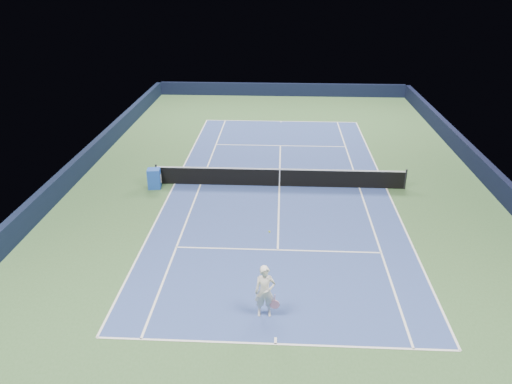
{
  "coord_description": "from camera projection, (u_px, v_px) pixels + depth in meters",
  "views": [
    {
      "loc": [
        0.04,
        -23.69,
        10.39
      ],
      "look_at": [
        -1.06,
        -3.0,
        1.0
      ],
      "focal_mm": 35.0,
      "sensor_mm": 36.0,
      "label": 1
    }
  ],
  "objects": [
    {
      "name": "ground",
      "position": [
        279.0,
        186.0,
        25.84
      ],
      "size": [
        40.0,
        40.0,
        0.0
      ],
      "primitive_type": "plane",
      "color": "#36572F",
      "rests_on": "ground"
    },
    {
      "name": "wall_far",
      "position": [
        282.0,
        90.0,
        43.64
      ],
      "size": [
        22.0,
        0.35,
        1.1
      ],
      "primitive_type": "cube",
      "color": "black",
      "rests_on": "ground"
    },
    {
      "name": "wall_right",
      "position": [
        494.0,
        181.0,
        25.09
      ],
      "size": [
        0.35,
        40.0,
        1.1
      ],
      "primitive_type": "cube",
      "color": "black",
      "rests_on": "ground"
    },
    {
      "name": "wall_left",
      "position": [
        73.0,
        172.0,
        26.13
      ],
      "size": [
        0.35,
        40.0,
        1.1
      ],
      "primitive_type": "cube",
      "color": "#111933",
      "rests_on": "ground"
    },
    {
      "name": "court_surface",
      "position": [
        279.0,
        186.0,
        25.84
      ],
      "size": [
        10.97,
        23.77,
        0.01
      ],
      "primitive_type": "cube",
      "color": "navy",
      "rests_on": "ground"
    },
    {
      "name": "baseline_far",
      "position": [
        281.0,
        121.0,
        36.65
      ],
      "size": [
        10.97,
        0.08,
        0.0
      ],
      "primitive_type": "cube",
      "color": "white",
      "rests_on": "ground"
    },
    {
      "name": "baseline_near",
      "position": [
        275.0,
        344.0,
        15.03
      ],
      "size": [
        10.97,
        0.08,
        0.0
      ],
      "primitive_type": "cube",
      "color": "white",
      "rests_on": "ground"
    },
    {
      "name": "sideline_doubles_right",
      "position": [
        386.0,
        188.0,
        25.57
      ],
      "size": [
        0.08,
        23.77,
        0.0
      ],
      "primitive_type": "cube",
      "color": "white",
      "rests_on": "ground"
    },
    {
      "name": "sideline_doubles_left",
      "position": [
        175.0,
        184.0,
        26.1
      ],
      "size": [
        0.08,
        23.77,
        0.0
      ],
      "primitive_type": "cube",
      "color": "white",
      "rests_on": "ground"
    },
    {
      "name": "sideline_singles_right",
      "position": [
        359.0,
        188.0,
        25.64
      ],
      "size": [
        0.08,
        23.77,
        0.0
      ],
      "primitive_type": "cube",
      "color": "white",
      "rests_on": "ground"
    },
    {
      "name": "sideline_singles_left",
      "position": [
        201.0,
        184.0,
        26.03
      ],
      "size": [
        0.08,
        23.77,
        0.0
      ],
      "primitive_type": "cube",
      "color": "white",
      "rests_on": "ground"
    },
    {
      "name": "service_line_far",
      "position": [
        280.0,
        146.0,
        31.66
      ],
      "size": [
        8.23,
        0.08,
        0.0
      ],
      "primitive_type": "cube",
      "color": "white",
      "rests_on": "ground"
    },
    {
      "name": "service_line_near",
      "position": [
        278.0,
        250.0,
        20.02
      ],
      "size": [
        8.23,
        0.08,
        0.0
      ],
      "primitive_type": "cube",
      "color": "white",
      "rests_on": "ground"
    },
    {
      "name": "center_service_line",
      "position": [
        279.0,
        186.0,
        25.84
      ],
      "size": [
        0.08,
        12.8,
        0.0
      ],
      "primitive_type": "cube",
      "color": "white",
      "rests_on": "ground"
    },
    {
      "name": "center_mark_far",
      "position": [
        281.0,
        122.0,
        36.51
      ],
      "size": [
        0.08,
        0.3,
        0.0
      ],
      "primitive_type": "cube",
      "color": "white",
      "rests_on": "ground"
    },
    {
      "name": "center_mark_near",
      "position": [
        276.0,
        341.0,
        15.16
      ],
      "size": [
        0.08,
        0.3,
        0.0
      ],
      "primitive_type": "cube",
      "color": "white",
      "rests_on": "ground"
    },
    {
      "name": "tennis_net",
      "position": [
        280.0,
        177.0,
        25.63
      ],
      "size": [
        12.9,
        0.1,
        1.07
      ],
      "color": "black",
      "rests_on": "ground"
    },
    {
      "name": "sponsor_cube",
      "position": [
        154.0,
        179.0,
        25.44
      ],
      "size": [
        0.7,
        0.65,
        1.03
      ],
      "color": "#1D49B2",
      "rests_on": "ground"
    },
    {
      "name": "tennis_player",
      "position": [
        265.0,
        292.0,
        15.93
      ],
      "size": [
        0.83,
        1.28,
        2.57
      ],
      "color": "white",
      "rests_on": "ground"
    }
  ]
}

